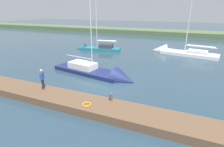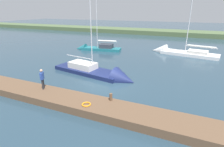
% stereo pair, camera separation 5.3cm
% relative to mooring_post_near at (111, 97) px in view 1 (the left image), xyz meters
% --- Properties ---
extents(ground_plane, '(200.00, 200.00, 0.00)m').
position_rel_mooring_post_near_xyz_m(ground_plane, '(2.28, -3.89, -0.87)').
color(ground_plane, '#263D4C').
extents(far_shoreline, '(180.00, 8.00, 2.40)m').
position_rel_mooring_post_near_xyz_m(far_shoreline, '(2.28, -44.28, -0.87)').
color(far_shoreline, '#4C603D').
rests_on(far_shoreline, ground_plane).
extents(dock_pier, '(22.75, 2.38, 0.60)m').
position_rel_mooring_post_near_xyz_m(dock_pier, '(2.28, 0.83, -0.57)').
color(dock_pier, brown).
rests_on(dock_pier, ground_plane).
extents(mooring_post_near, '(0.22, 0.22, 0.55)m').
position_rel_mooring_post_near_xyz_m(mooring_post_near, '(0.00, 0.00, 0.00)').
color(mooring_post_near, brown).
rests_on(mooring_post_near, dock_pier).
extents(life_ring_buoy, '(0.66, 0.66, 0.10)m').
position_rel_mooring_post_near_xyz_m(life_ring_buoy, '(1.32, 1.31, -0.23)').
color(life_ring_buoy, orange).
rests_on(life_ring_buoy, dock_pier).
extents(sailboat_near_dock, '(10.74, 4.36, 10.67)m').
position_rel_mooring_post_near_xyz_m(sailboat_near_dock, '(-2.89, -20.15, -0.70)').
color(sailboat_near_dock, white).
rests_on(sailboat_near_dock, ground_plane).
extents(sailboat_far_right, '(10.44, 4.10, 11.83)m').
position_rel_mooring_post_near_xyz_m(sailboat_far_right, '(3.73, -5.81, -0.70)').
color(sailboat_far_right, navy).
rests_on(sailboat_far_right, ground_plane).
extents(sailboat_behind_pier, '(8.55, 3.28, 9.65)m').
position_rel_mooring_post_near_xyz_m(sailboat_behind_pier, '(10.80, -17.39, -0.71)').
color(sailboat_behind_pier, '#1E6B75').
rests_on(sailboat_behind_pier, ground_plane).
extents(person_on_dock, '(0.41, 0.60, 1.74)m').
position_rel_mooring_post_near_xyz_m(person_on_dock, '(6.08, 0.39, 0.74)').
color(person_on_dock, '#28282D').
rests_on(person_on_dock, dock_pier).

